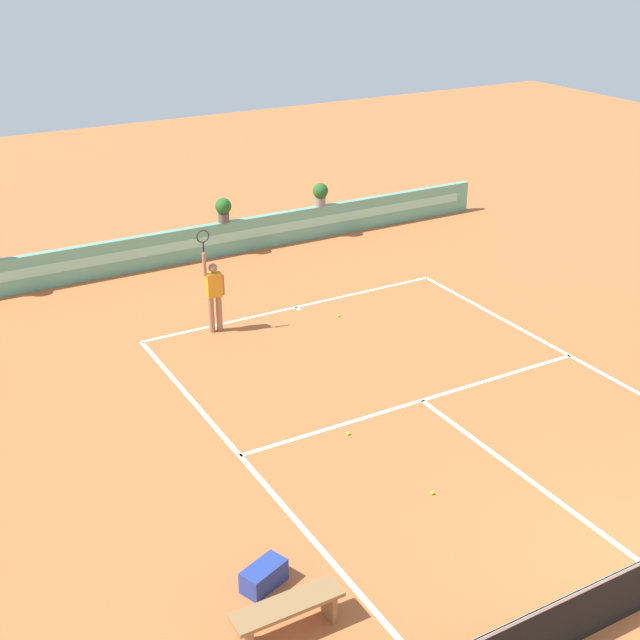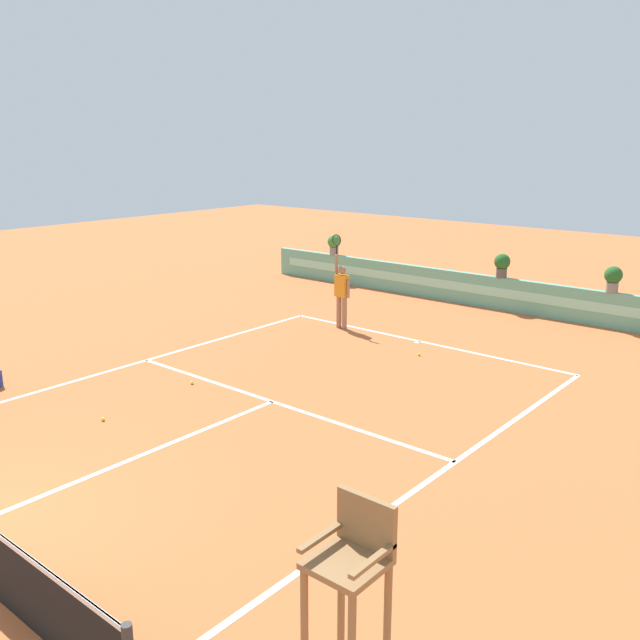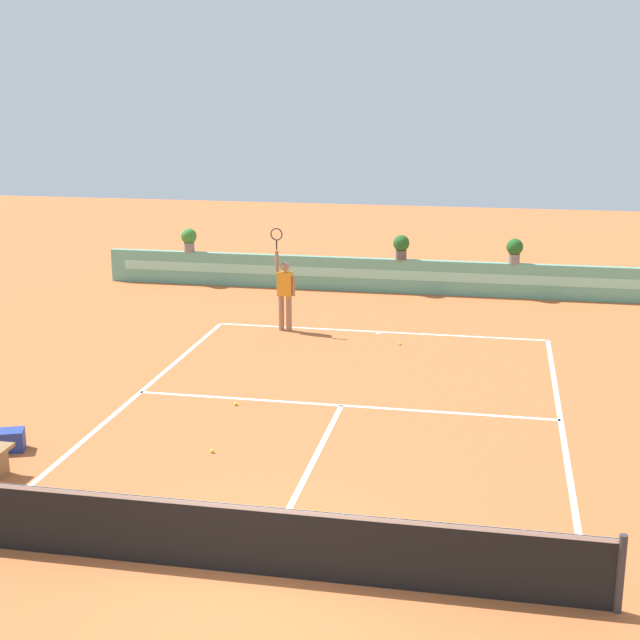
# 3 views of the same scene
# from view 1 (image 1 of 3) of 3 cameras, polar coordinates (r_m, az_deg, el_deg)

# --- Properties ---
(ground_plane) EXTENTS (60.00, 60.00, 0.00)m
(ground_plane) POSITION_cam_1_polar(r_m,az_deg,el_deg) (17.62, 7.52, -5.86)
(ground_plane) COLOR #BC6033
(court_lines) EXTENTS (8.32, 11.94, 0.01)m
(court_lines) POSITION_cam_1_polar(r_m,az_deg,el_deg) (18.11, 6.17, -4.87)
(court_lines) COLOR white
(court_lines) RESTS_ON ground
(back_wall_barrier) EXTENTS (18.00, 0.21, 1.00)m
(back_wall_barrier) POSITION_cam_1_polar(r_m,az_deg,el_deg) (25.65, -6.39, 5.38)
(back_wall_barrier) COLOR #60A88E
(back_wall_barrier) RESTS_ON ground
(bench_courtside) EXTENTS (1.60, 0.44, 0.51)m
(bench_courtside) POSITION_cam_1_polar(r_m,az_deg,el_deg) (12.38, -2.17, -18.67)
(bench_courtside) COLOR olive
(bench_courtside) RESTS_ON ground
(gear_bag) EXTENTS (0.78, 0.59, 0.36)m
(gear_bag) POSITION_cam_1_polar(r_m,az_deg,el_deg) (13.21, -3.73, -16.55)
(gear_bag) COLOR navy
(gear_bag) RESTS_ON ground
(tennis_player) EXTENTS (0.62, 0.23, 2.58)m
(tennis_player) POSITION_cam_1_polar(r_m,az_deg,el_deg) (20.47, -7.04, 1.94)
(tennis_player) COLOR #9E7051
(tennis_player) RESTS_ON ground
(tennis_ball_near_baseline) EXTENTS (0.07, 0.07, 0.07)m
(tennis_ball_near_baseline) POSITION_cam_1_polar(r_m,az_deg,el_deg) (21.48, 1.22, 0.29)
(tennis_ball_near_baseline) COLOR #CCE033
(tennis_ball_near_baseline) RESTS_ON ground
(tennis_ball_mid_court) EXTENTS (0.07, 0.07, 0.07)m
(tennis_ball_mid_court) POSITION_cam_1_polar(r_m,az_deg,el_deg) (16.63, 1.87, -7.51)
(tennis_ball_mid_court) COLOR #CCE033
(tennis_ball_mid_court) RESTS_ON ground
(tennis_ball_by_sideline) EXTENTS (0.07, 0.07, 0.07)m
(tennis_ball_by_sideline) POSITION_cam_1_polar(r_m,az_deg,el_deg) (15.16, 7.44, -11.27)
(tennis_ball_by_sideline) COLOR #CCE033
(tennis_ball_by_sideline) RESTS_ON ground
(potted_plant_right) EXTENTS (0.48, 0.48, 0.72)m
(potted_plant_right) POSITION_cam_1_polar(r_m,az_deg,el_deg) (26.77, 0.02, 8.40)
(potted_plant_right) COLOR gray
(potted_plant_right) RESTS_ON back_wall_barrier
(potted_plant_centre) EXTENTS (0.48, 0.48, 0.72)m
(potted_plant_centre) POSITION_cam_1_polar(r_m,az_deg,el_deg) (25.38, -6.42, 7.34)
(potted_plant_centre) COLOR #514C47
(potted_plant_centre) RESTS_ON back_wall_barrier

